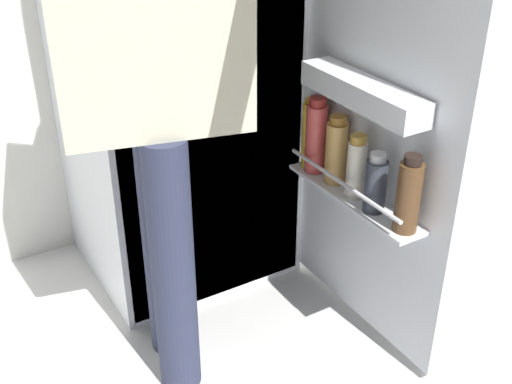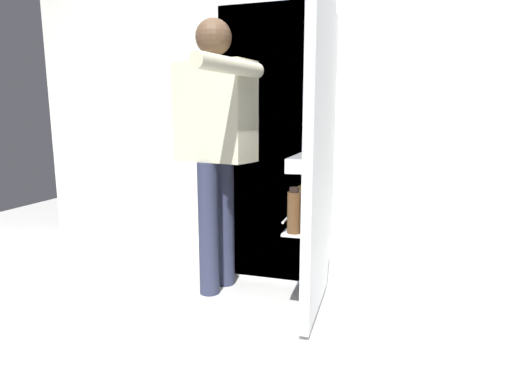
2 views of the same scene
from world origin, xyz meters
name	(u,v)px [view 1 (image 1 of 2)]	position (x,y,z in m)	size (l,w,h in m)	color
ground_plane	(257,339)	(0.00, 0.00, 0.00)	(6.81, 6.81, 0.00)	silver
refrigerator	(185,39)	(0.03, 0.50, 0.86)	(0.73, 1.28, 1.73)	silver
person	(156,63)	(-0.26, 0.04, 0.96)	(0.55, 0.81, 1.59)	#2D334C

